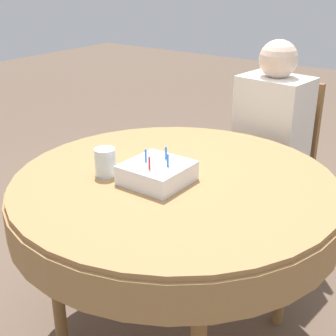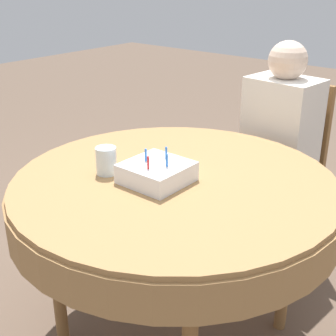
% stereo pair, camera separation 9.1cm
% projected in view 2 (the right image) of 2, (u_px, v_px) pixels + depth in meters
% --- Properties ---
extents(ground_plane, '(12.00, 12.00, 0.00)m').
position_uv_depth(ground_plane, '(174.00, 333.00, 2.00)').
color(ground_plane, brown).
extents(dining_table, '(1.21, 1.21, 0.73)m').
position_uv_depth(dining_table, '(174.00, 199.00, 1.75)').
color(dining_table, '#9E7547').
rests_on(dining_table, ground_plane).
extents(chair, '(0.40, 0.40, 0.93)m').
position_uv_depth(chair, '(284.00, 166.00, 2.41)').
color(chair, brown).
rests_on(chair, ground_plane).
extents(person, '(0.35, 0.35, 1.14)m').
position_uv_depth(person, '(278.00, 136.00, 2.28)').
color(person, beige).
rests_on(person, ground_plane).
extents(birthday_cake, '(0.22, 0.22, 0.12)m').
position_uv_depth(birthday_cake, '(157.00, 172.00, 1.67)').
color(birthday_cake, white).
rests_on(birthday_cake, dining_table).
extents(drinking_glass, '(0.08, 0.08, 0.10)m').
position_uv_depth(drinking_glass, '(106.00, 161.00, 1.73)').
color(drinking_glass, silver).
rests_on(drinking_glass, dining_table).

